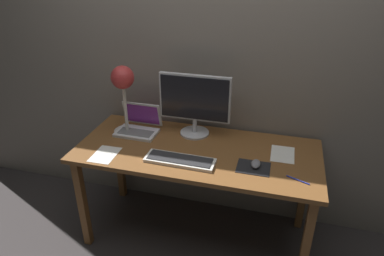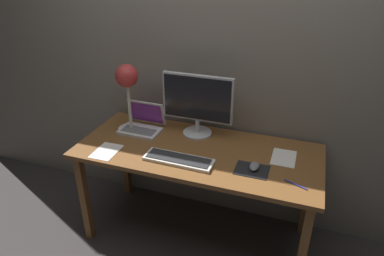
{
  "view_description": "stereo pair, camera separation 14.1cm",
  "coord_description": "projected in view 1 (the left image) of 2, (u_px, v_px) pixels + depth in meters",
  "views": [
    {
      "loc": [
        0.49,
        -1.92,
        1.91
      ],
      "look_at": [
        -0.02,
        -0.05,
        0.92
      ],
      "focal_mm": 32.59,
      "sensor_mm": 36.0,
      "label": 1
    },
    {
      "loc": [
        0.62,
        -1.88,
        1.91
      ],
      "look_at": [
        -0.02,
        -0.05,
        0.92
      ],
      "focal_mm": 32.59,
      "sensor_mm": 36.0,
      "label": 2
    }
  ],
  "objects": [
    {
      "name": "ground_plane",
      "position": [
        196.0,
        233.0,
        2.64
      ],
      "size": [
        4.8,
        4.8,
        0.0
      ],
      "primitive_type": "plane",
      "color": "#383333",
      "rests_on": "ground"
    },
    {
      "name": "paper_sheet_by_keyboard",
      "position": [
        105.0,
        155.0,
        2.24
      ],
      "size": [
        0.15,
        0.21,
        0.0
      ],
      "primitive_type": "cube",
      "rotation": [
        0.0,
        0.0,
        0.02
      ],
      "color": "white",
      "rests_on": "desk"
    },
    {
      "name": "mouse",
      "position": [
        256.0,
        164.0,
        2.11
      ],
      "size": [
        0.06,
        0.1,
        0.03
      ],
      "primitive_type": "ellipsoid",
      "color": "slate",
      "rests_on": "mousepad"
    },
    {
      "name": "back_wall",
      "position": [
        212.0,
        50.0,
        2.39
      ],
      "size": [
        4.8,
        0.06,
        2.6
      ],
      "primitive_type": "cube",
      "color": "gray",
      "rests_on": "ground"
    },
    {
      "name": "pen",
      "position": [
        298.0,
        180.0,
        1.99
      ],
      "size": [
        0.13,
        0.06,
        0.01
      ],
      "primitive_type": "cylinder",
      "rotation": [
        0.0,
        1.57,
        -0.41
      ],
      "color": "#2633A5",
      "rests_on": "desk"
    },
    {
      "name": "mousepad",
      "position": [
        253.0,
        167.0,
        2.11
      ],
      "size": [
        0.2,
        0.16,
        0.0
      ],
      "primitive_type": "cube",
      "color": "black",
      "rests_on": "desk"
    },
    {
      "name": "desk_lamp",
      "position": [
        123.0,
        85.0,
        2.36
      ],
      "size": [
        0.19,
        0.19,
        0.49
      ],
      "color": "beige",
      "rests_on": "desk"
    },
    {
      "name": "keyboard_main",
      "position": [
        180.0,
        160.0,
        2.16
      ],
      "size": [
        0.44,
        0.15,
        0.03
      ],
      "color": "silver",
      "rests_on": "desk"
    },
    {
      "name": "laptop",
      "position": [
        139.0,
        124.0,
        2.51
      ],
      "size": [
        0.3,
        0.24,
        0.2
      ],
      "color": "silver",
      "rests_on": "desk"
    },
    {
      "name": "paper_sheet_near_mouse",
      "position": [
        283.0,
        154.0,
        2.25
      ],
      "size": [
        0.15,
        0.21,
        0.0
      ],
      "primitive_type": "cube",
      "rotation": [
        0.0,
        0.0,
        0.01
      ],
      "color": "white",
      "rests_on": "desk"
    },
    {
      "name": "monitor",
      "position": [
        195.0,
        102.0,
        2.38
      ],
      "size": [
        0.5,
        0.21,
        0.44
      ],
      "color": "silver",
      "rests_on": "desk"
    },
    {
      "name": "desk",
      "position": [
        197.0,
        159.0,
        2.34
      ],
      "size": [
        1.6,
        0.7,
        0.74
      ],
      "color": "brown",
      "rests_on": "ground"
    }
  ]
}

